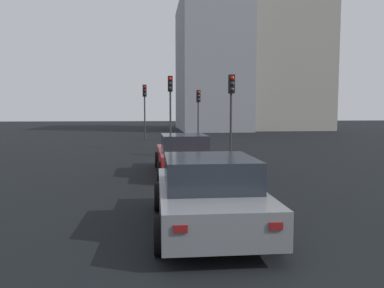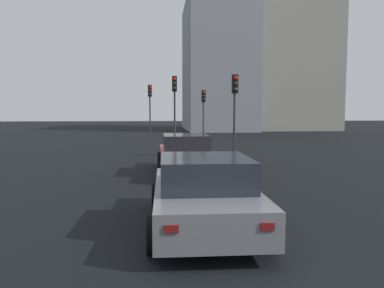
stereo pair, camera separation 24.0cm
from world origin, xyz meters
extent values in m
cube|color=black|center=(0.00, 0.00, -0.10)|extent=(160.00, 160.00, 0.20)
cube|color=maroon|center=(8.94, 0.08, 0.57)|extent=(4.74, 1.84, 0.62)
cube|color=#1E232B|center=(8.71, 0.07, 1.16)|extent=(2.14, 1.60, 0.57)
cylinder|color=black|center=(10.42, -0.80, 0.32)|extent=(0.64, 0.23, 0.64)
cylinder|color=black|center=(10.40, 0.99, 0.32)|extent=(0.64, 0.23, 0.64)
cylinder|color=black|center=(7.49, -0.83, 0.32)|extent=(0.64, 0.23, 0.64)
cylinder|color=black|center=(7.47, 0.95, 0.32)|extent=(0.64, 0.23, 0.64)
cube|color=maroon|center=(6.58, -0.60, 0.68)|extent=(0.03, 0.20, 0.11)
cube|color=maroon|center=(6.56, 0.69, 0.68)|extent=(0.03, 0.20, 0.11)
cube|color=slate|center=(2.29, 0.15, 0.56)|extent=(4.36, 1.94, 0.61)
cube|color=#1E232B|center=(2.08, 0.16, 1.15)|extent=(1.97, 1.69, 0.57)
cylinder|color=black|center=(3.63, -0.81, 0.32)|extent=(0.64, 0.23, 0.64)
cylinder|color=black|center=(3.65, 1.08, 0.32)|extent=(0.64, 0.23, 0.64)
cylinder|color=black|center=(0.94, -0.78, 0.32)|extent=(0.64, 0.23, 0.64)
cylinder|color=black|center=(0.96, 1.12, 0.32)|extent=(0.64, 0.23, 0.64)
cube|color=maroon|center=(0.10, -0.50, 0.67)|extent=(0.03, 0.20, 0.11)
cube|color=maroon|center=(0.12, 0.86, 0.67)|extent=(0.03, 0.20, 0.11)
cylinder|color=#2D2D30|center=(17.46, 0.11, 1.71)|extent=(0.11, 0.11, 3.42)
cube|color=black|center=(17.40, 0.11, 3.87)|extent=(0.22, 0.30, 0.90)
sphere|color=red|center=(17.29, 0.12, 4.14)|extent=(0.20, 0.20, 0.20)
sphere|color=black|center=(17.29, 0.12, 3.87)|extent=(0.20, 0.20, 0.20)
sphere|color=black|center=(17.29, 0.12, 3.60)|extent=(0.20, 0.20, 0.20)
cylinder|color=#2D2D30|center=(23.81, -2.33, 1.48)|extent=(0.11, 0.11, 2.95)
cube|color=black|center=(23.75, -2.34, 3.40)|extent=(0.24, 0.30, 0.90)
sphere|color=red|center=(23.64, -2.35, 3.67)|extent=(0.20, 0.20, 0.20)
sphere|color=black|center=(23.64, -2.35, 3.40)|extent=(0.20, 0.20, 0.20)
sphere|color=black|center=(23.64, -2.35, 3.13)|extent=(0.20, 0.20, 0.20)
cylinder|color=#2D2D30|center=(24.34, 1.71, 1.68)|extent=(0.11, 0.11, 3.37)
cube|color=black|center=(24.28, 1.70, 3.82)|extent=(0.24, 0.30, 0.90)
sphere|color=red|center=(24.17, 1.69, 4.09)|extent=(0.20, 0.20, 0.20)
sphere|color=black|center=(24.17, 1.69, 3.82)|extent=(0.20, 0.20, 0.20)
sphere|color=black|center=(24.17, 1.69, 3.55)|extent=(0.20, 0.20, 0.20)
cylinder|color=#2D2D30|center=(13.20, -2.61, 1.57)|extent=(0.11, 0.11, 3.14)
cube|color=black|center=(13.14, -2.62, 3.59)|extent=(0.23, 0.30, 0.90)
sphere|color=red|center=(13.03, -2.63, 3.86)|extent=(0.20, 0.20, 0.20)
sphere|color=black|center=(13.03, -2.63, 3.59)|extent=(0.20, 0.20, 0.20)
sphere|color=black|center=(13.03, -2.63, 3.32)|extent=(0.20, 0.20, 0.20)
cube|color=gray|center=(40.54, -14.00, 7.57)|extent=(8.48, 11.61, 15.14)
cube|color=gray|center=(41.60, -6.00, 7.74)|extent=(14.50, 7.50, 15.48)
camera|label=1|loc=(-5.05, 1.26, 2.32)|focal=35.76mm
camera|label=2|loc=(-5.07, 1.02, 2.32)|focal=35.76mm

